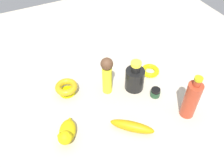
# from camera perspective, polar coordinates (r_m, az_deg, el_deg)

# --- Properties ---
(ground) EXTENTS (2.00, 2.00, 0.00)m
(ground) POSITION_cam_1_polar(r_m,az_deg,el_deg) (1.15, 0.00, -2.04)
(ground) COLOR #BCB29E
(banana) EXTENTS (0.17, 0.16, 0.04)m
(banana) POSITION_cam_1_polar(r_m,az_deg,el_deg) (1.01, 4.79, -10.02)
(banana) COLOR #B28D0D
(banana) RESTS_ON ground
(bottle_short) EXTENTS (0.09, 0.09, 0.16)m
(bottle_short) POSITION_cam_1_polar(r_m,az_deg,el_deg) (1.13, 5.43, 1.42)
(bottle_short) COLOR black
(bottle_short) RESTS_ON ground
(bottle_tall) EXTENTS (0.06, 0.06, 0.22)m
(bottle_tall) POSITION_cam_1_polar(r_m,az_deg,el_deg) (1.05, 18.30, -3.49)
(bottle_tall) COLOR #AE3B22
(bottle_tall) RESTS_ON ground
(person_figure_adult) EXTENTS (0.06, 0.06, 0.20)m
(person_figure_adult) POSITION_cam_1_polar(r_m,az_deg,el_deg) (1.08, -1.19, 2.33)
(person_figure_adult) COLOR yellow
(person_figure_adult) RESTS_ON ground
(bowl) EXTENTS (0.11, 0.11, 0.05)m
(bowl) POSITION_cam_1_polar(r_m,az_deg,el_deg) (1.14, -10.76, -0.88)
(bowl) COLOR #F3F005
(bowl) RESTS_ON ground
(nail_polish_jar) EXTENTS (0.05, 0.05, 0.04)m
(nail_polish_jar) POSITION_cam_1_polar(r_m,az_deg,el_deg) (1.14, 10.27, -2.00)
(nail_polish_jar) COLOR #1F4529
(nail_polish_jar) RESTS_ON ground
(cat_figurine) EXTENTS (0.11, 0.14, 0.09)m
(cat_figurine) POSITION_cam_1_polar(r_m,az_deg,el_deg) (0.99, -10.69, -11.29)
(cat_figurine) COLOR gold
(cat_figurine) RESTS_ON ground
(bangle) EXTENTS (0.09, 0.09, 0.02)m
(bangle) POSITION_cam_1_polar(r_m,az_deg,el_deg) (1.26, 9.02, 3.14)
(bangle) COLOR yellow
(bangle) RESTS_ON ground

